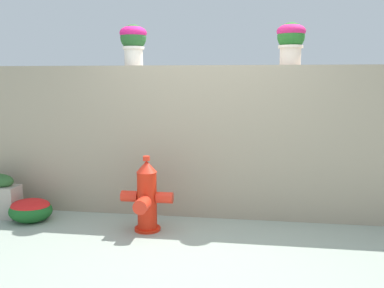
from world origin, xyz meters
TOP-DOWN VIEW (x-y plane):
  - ground_plane at (0.00, 0.00)m, footprint 24.00×24.00m
  - stone_wall at (0.00, 1.16)m, footprint 6.61×0.40m
  - potted_plant_1 at (-0.91, 1.14)m, footprint 0.32×0.32m
  - potted_plant_2 at (0.92, 1.15)m, footprint 0.32×0.32m
  - fire_hydrant at (-0.59, 0.43)m, footprint 0.57×0.44m
  - flower_bush_left at (-2.01, 0.55)m, footprint 0.50×0.45m

SIDE VIEW (x-z plane):
  - ground_plane at x=0.00m, z-range 0.00..0.00m
  - flower_bush_left at x=-2.01m, z-range 0.01..0.27m
  - fire_hydrant at x=-0.59m, z-range -0.04..0.78m
  - stone_wall at x=0.00m, z-range 0.00..1.79m
  - potted_plant_2 at x=0.92m, z-range 1.84..2.32m
  - potted_plant_1 at x=-0.91m, z-range 1.85..2.33m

